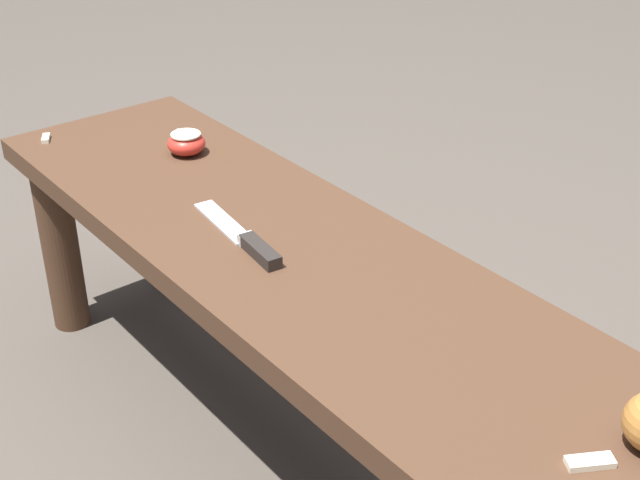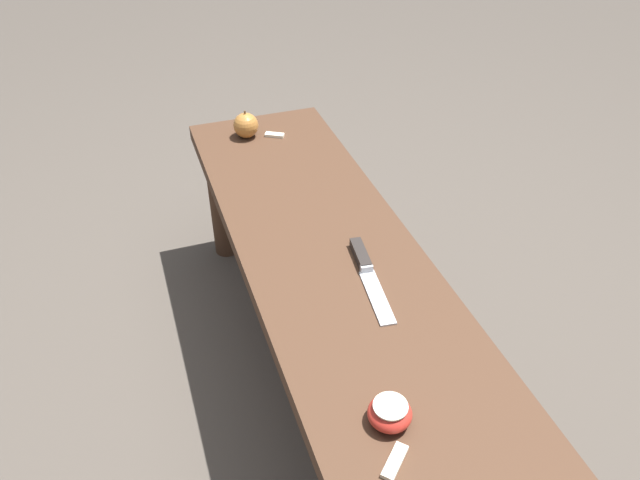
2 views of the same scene
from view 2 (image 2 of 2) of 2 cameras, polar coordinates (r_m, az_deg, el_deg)
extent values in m
plane|color=#4C443D|center=(1.61, 1.10, -13.35)|extent=(8.00, 8.00, 0.00)
cube|color=#472D1E|center=(1.32, 1.30, -2.33)|extent=(1.39, 0.38, 0.04)
cylinder|color=#472D1E|center=(1.92, -8.97, 3.59)|extent=(0.07, 0.07, 0.38)
cylinder|color=#472D1E|center=(1.97, -1.61, 5.00)|extent=(0.07, 0.07, 0.38)
cube|color=#B7BABF|center=(1.22, 5.24, -5.21)|extent=(0.16, 0.05, 0.00)
cube|color=#B7BABF|center=(1.27, 4.27, -2.65)|extent=(0.01, 0.03, 0.02)
cube|color=#282321|center=(1.31, 3.73, -1.33)|extent=(0.10, 0.03, 0.02)
sphere|color=#B27233|center=(1.75, -6.79, 10.37)|extent=(0.07, 0.07, 0.07)
cylinder|color=#4C3319|center=(1.73, -6.88, 11.46)|extent=(0.00, 0.00, 0.01)
ellipsoid|color=red|center=(1.02, 6.39, -15.49)|extent=(0.07, 0.07, 0.04)
cylinder|color=silver|center=(1.00, 6.47, -14.85)|extent=(0.06, 0.06, 0.00)
cube|color=silver|center=(1.76, -4.18, 9.56)|extent=(0.04, 0.06, 0.01)
cube|color=silver|center=(0.99, 6.86, -19.47)|extent=(0.06, 0.06, 0.01)
camera|label=1|loc=(2.16, 12.16, 33.03)|focal=50.00mm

